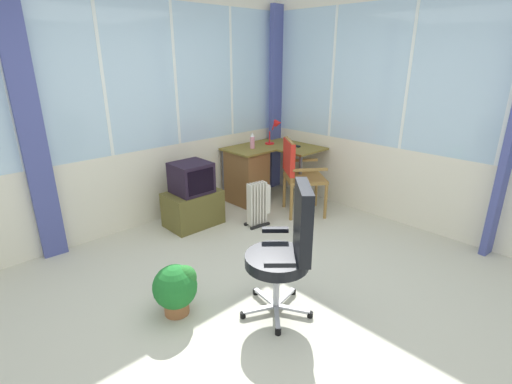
{
  "coord_description": "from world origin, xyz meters",
  "views": [
    {
      "loc": [
        -2.08,
        -1.98,
        1.96
      ],
      "look_at": [
        0.35,
        0.56,
        0.68
      ],
      "focal_mm": 26.4,
      "sensor_mm": 36.0,
      "label": 1
    }
  ],
  "objects_px": {
    "wooden_armchair": "(296,168)",
    "space_heater": "(259,204)",
    "tv_remote": "(295,146)",
    "desk": "(249,174)",
    "desk_lamp": "(276,128)",
    "potted_plant": "(176,287)",
    "spray_bottle": "(252,141)",
    "office_chair": "(288,245)",
    "tv_on_stand": "(193,198)"
  },
  "relations": [
    {
      "from": "desk",
      "to": "tv_remote",
      "type": "xyz_separation_m",
      "value": [
        0.56,
        -0.34,
        0.36
      ]
    },
    {
      "from": "potted_plant",
      "to": "tv_on_stand",
      "type": "bearing_deg",
      "value": 50.82
    },
    {
      "from": "spray_bottle",
      "to": "tv_on_stand",
      "type": "xyz_separation_m",
      "value": [
        -1.08,
        -0.1,
        -0.52
      ]
    },
    {
      "from": "wooden_armchair",
      "to": "tv_remote",
      "type": "bearing_deg",
      "value": 41.52
    },
    {
      "from": "wooden_armchair",
      "to": "tv_on_stand",
      "type": "relative_size",
      "value": 1.25
    },
    {
      "from": "desk",
      "to": "office_chair",
      "type": "xyz_separation_m",
      "value": [
        -1.44,
        -2.0,
        0.19
      ]
    },
    {
      "from": "tv_on_stand",
      "to": "space_heater",
      "type": "height_order",
      "value": "tv_on_stand"
    },
    {
      "from": "spray_bottle",
      "to": "space_heater",
      "type": "distance_m",
      "value": 1.02
    },
    {
      "from": "tv_on_stand",
      "to": "potted_plant",
      "type": "relative_size",
      "value": 1.87
    },
    {
      "from": "wooden_armchair",
      "to": "office_chair",
      "type": "height_order",
      "value": "office_chair"
    },
    {
      "from": "desk_lamp",
      "to": "potted_plant",
      "type": "height_order",
      "value": "desk_lamp"
    },
    {
      "from": "desk",
      "to": "potted_plant",
      "type": "relative_size",
      "value": 2.67
    },
    {
      "from": "wooden_armchair",
      "to": "office_chair",
      "type": "relative_size",
      "value": 0.91
    },
    {
      "from": "tv_remote",
      "to": "spray_bottle",
      "type": "height_order",
      "value": "spray_bottle"
    },
    {
      "from": "desk_lamp",
      "to": "tv_on_stand",
      "type": "xyz_separation_m",
      "value": [
        -1.52,
        -0.07,
        -0.65
      ]
    },
    {
      "from": "desk_lamp",
      "to": "wooden_armchair",
      "type": "bearing_deg",
      "value": -117.45
    },
    {
      "from": "tv_on_stand",
      "to": "space_heater",
      "type": "relative_size",
      "value": 1.44
    },
    {
      "from": "tv_remote",
      "to": "wooden_armchair",
      "type": "distance_m",
      "value": 0.58
    },
    {
      "from": "desk",
      "to": "tv_on_stand",
      "type": "bearing_deg",
      "value": -174.57
    },
    {
      "from": "potted_plant",
      "to": "wooden_armchair",
      "type": "bearing_deg",
      "value": 17.34
    },
    {
      "from": "tv_remote",
      "to": "wooden_armchair",
      "type": "xyz_separation_m",
      "value": [
        -0.42,
        -0.37,
        -0.15
      ]
    },
    {
      "from": "tv_remote",
      "to": "potted_plant",
      "type": "bearing_deg",
      "value": -158.17
    },
    {
      "from": "wooden_armchair",
      "to": "space_heater",
      "type": "height_order",
      "value": "wooden_armchair"
    },
    {
      "from": "spray_bottle",
      "to": "tv_on_stand",
      "type": "bearing_deg",
      "value": -174.89
    },
    {
      "from": "office_chair",
      "to": "potted_plant",
      "type": "distance_m",
      "value": 0.95
    },
    {
      "from": "tv_remote",
      "to": "space_heater",
      "type": "xyz_separation_m",
      "value": [
        -1.01,
        -0.31,
        -0.5
      ]
    },
    {
      "from": "spray_bottle",
      "to": "wooden_armchair",
      "type": "height_order",
      "value": "wooden_armchair"
    },
    {
      "from": "desk",
      "to": "desk_lamp",
      "type": "bearing_deg",
      "value": -3.29
    },
    {
      "from": "desk_lamp",
      "to": "space_heater",
      "type": "xyz_separation_m",
      "value": [
        -0.95,
        -0.63,
        -0.72
      ]
    },
    {
      "from": "desk",
      "to": "office_chair",
      "type": "relative_size",
      "value": 1.04
    },
    {
      "from": "wooden_armchair",
      "to": "potted_plant",
      "type": "distance_m",
      "value": 2.37
    },
    {
      "from": "desk_lamp",
      "to": "space_heater",
      "type": "distance_m",
      "value": 1.34
    },
    {
      "from": "desk_lamp",
      "to": "wooden_armchair",
      "type": "relative_size",
      "value": 0.37
    },
    {
      "from": "desk",
      "to": "space_heater",
      "type": "height_order",
      "value": "desk"
    },
    {
      "from": "tv_remote",
      "to": "spray_bottle",
      "type": "bearing_deg",
      "value": 145.59
    },
    {
      "from": "office_chair",
      "to": "potted_plant",
      "type": "height_order",
      "value": "office_chair"
    },
    {
      "from": "space_heater",
      "to": "wooden_armchair",
      "type": "bearing_deg",
      "value": -5.75
    },
    {
      "from": "tv_remote",
      "to": "office_chair",
      "type": "height_order",
      "value": "office_chair"
    },
    {
      "from": "spray_bottle",
      "to": "office_chair",
      "type": "relative_size",
      "value": 0.2
    },
    {
      "from": "spray_bottle",
      "to": "space_heater",
      "type": "height_order",
      "value": "spray_bottle"
    },
    {
      "from": "wooden_armchair",
      "to": "space_heater",
      "type": "relative_size",
      "value": 1.8
    },
    {
      "from": "desk",
      "to": "space_heater",
      "type": "xyz_separation_m",
      "value": [
        -0.45,
        -0.65,
        -0.13
      ]
    },
    {
      "from": "desk_lamp",
      "to": "tv_on_stand",
      "type": "relative_size",
      "value": 0.46
    },
    {
      "from": "space_heater",
      "to": "potted_plant",
      "type": "relative_size",
      "value": 1.3
    },
    {
      "from": "wooden_armchair",
      "to": "space_heater",
      "type": "distance_m",
      "value": 0.69
    },
    {
      "from": "wooden_armchair",
      "to": "tv_on_stand",
      "type": "height_order",
      "value": "wooden_armchair"
    },
    {
      "from": "tv_remote",
      "to": "potted_plant",
      "type": "relative_size",
      "value": 0.36
    },
    {
      "from": "desk",
      "to": "wooden_armchair",
      "type": "distance_m",
      "value": 0.76
    },
    {
      "from": "spray_bottle",
      "to": "office_chair",
      "type": "height_order",
      "value": "office_chair"
    },
    {
      "from": "tv_remote",
      "to": "tv_on_stand",
      "type": "distance_m",
      "value": 1.65
    }
  ]
}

